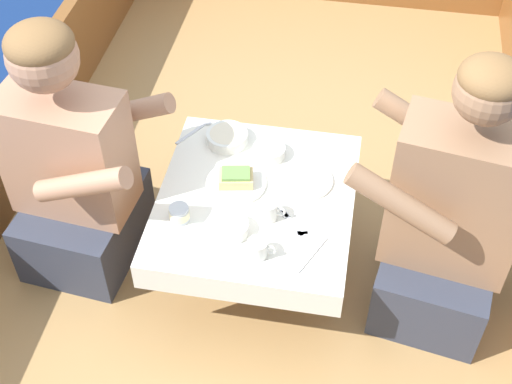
{
  "coord_description": "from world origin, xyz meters",
  "views": [
    {
      "loc": [
        0.29,
        -1.71,
        2.42
      ],
      "look_at": [
        0.0,
        -0.09,
        0.73
      ],
      "focal_mm": 50.0,
      "sensor_mm": 36.0,
      "label": 1
    }
  ],
  "objects": [
    {
      "name": "bowl_center_far",
      "position": [
        -0.05,
        -0.26,
        0.73
      ],
      "size": [
        0.12,
        0.12,
        0.04
      ],
      "color": "silver",
      "rests_on": "cockpit_table"
    },
    {
      "name": "boat_deck",
      "position": [
        0.0,
        0.0,
        0.17
      ],
      "size": [
        2.1,
        3.73,
        0.34
      ],
      "primitive_type": "cube",
      "color": "#A87F4C",
      "rests_on": "ground_plane"
    },
    {
      "name": "coffee_cup_port",
      "position": [
        0.05,
        -0.34,
        0.74
      ],
      "size": [
        0.09,
        0.06,
        0.06
      ],
      "color": "silver",
      "rests_on": "cockpit_table"
    },
    {
      "name": "plate_sandwich",
      "position": [
        -0.08,
        -0.05,
        0.71
      ],
      "size": [
        0.21,
        0.21,
        0.01
      ],
      "color": "silver",
      "rests_on": "cockpit_table"
    },
    {
      "name": "utensil_knife_starboard",
      "position": [
        0.21,
        -0.31,
        0.71
      ],
      "size": [
        0.08,
        0.16,
        0.0
      ],
      "rotation": [
        0.0,
        0.0,
        1.14
      ],
      "color": "silver",
      "rests_on": "cockpit_table"
    },
    {
      "name": "cockpit_table",
      "position": [
        0.0,
        -0.09,
        0.67
      ],
      "size": [
        0.65,
        0.72,
        0.37
      ],
      "color": "#B2B2B7",
      "rests_on": "boat_deck"
    },
    {
      "name": "bowl_port_near",
      "position": [
        -0.15,
        0.16,
        0.73
      ],
      "size": [
        0.15,
        0.15,
        0.04
      ],
      "color": "silver",
      "rests_on": "cockpit_table"
    },
    {
      "name": "utensil_fork_port",
      "position": [
        0.14,
        -0.2,
        0.71
      ],
      "size": [
        0.12,
        0.15,
        0.0
      ],
      "rotation": [
        0.0,
        0.0,
        2.23
      ],
      "color": "silver",
      "rests_on": "cockpit_table"
    },
    {
      "name": "utensil_spoon_starboard",
      "position": [
        -0.27,
        0.21,
        0.71
      ],
      "size": [
        0.11,
        0.15,
        0.01
      ],
      "rotation": [
        0.0,
        0.0,
        1.01
      ],
      "color": "silver",
      "rests_on": "cockpit_table"
    },
    {
      "name": "coffee_cup_starboard",
      "position": [
        0.06,
        -0.18,
        0.74
      ],
      "size": [
        0.09,
        0.06,
        0.07
      ],
      "color": "silver",
      "rests_on": "cockpit_table"
    },
    {
      "name": "sandwich",
      "position": [
        -0.08,
        -0.05,
        0.74
      ],
      "size": [
        0.13,
        0.1,
        0.05
      ],
      "rotation": [
        0.0,
        0.0,
        0.18
      ],
      "color": "tan",
      "rests_on": "plate_sandwich"
    },
    {
      "name": "utensil_fork_starboard",
      "position": [
        0.13,
        -0.25,
        0.71
      ],
      "size": [
        0.17,
        0.07,
        0.0
      ],
      "rotation": [
        0.0,
        0.0,
        0.32
      ],
      "color": "silver",
      "rests_on": "cockpit_table"
    },
    {
      "name": "bowl_starboard_near",
      "position": [
        0.01,
        0.11,
        0.73
      ],
      "size": [
        0.11,
        0.11,
        0.04
      ],
      "color": "silver",
      "rests_on": "cockpit_table"
    },
    {
      "name": "ground_plane",
      "position": [
        0.0,
        0.0,
        0.0
      ],
      "size": [
        60.0,
        60.0,
        0.0
      ],
      "primitive_type": "plane",
      "color": "navy"
    },
    {
      "name": "tin_can",
      "position": [
        -0.22,
        -0.24,
        0.74
      ],
      "size": [
        0.07,
        0.07,
        0.05
      ],
      "color": "silver",
      "rests_on": "cockpit_table"
    },
    {
      "name": "person_starboard",
      "position": [
        0.63,
        -0.13,
        0.75
      ],
      "size": [
        0.57,
        0.51,
        1.02
      ],
      "rotation": [
        0.0,
        0.0,
        2.97
      ],
      "color": "#333847",
      "rests_on": "boat_deck"
    },
    {
      "name": "person_port",
      "position": [
        -0.62,
        -0.12,
        0.74
      ],
      "size": [
        0.55,
        0.48,
        0.97
      ],
      "rotation": [
        0.0,
        0.0,
        -0.1
      ],
      "color": "#333847",
      "rests_on": "boat_deck"
    },
    {
      "name": "plate_bread",
      "position": [
        0.15,
        0.01,
        0.71
      ],
      "size": [
        0.19,
        0.19,
        0.01
      ],
      "color": "silver",
      "rests_on": "cockpit_table"
    }
  ]
}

